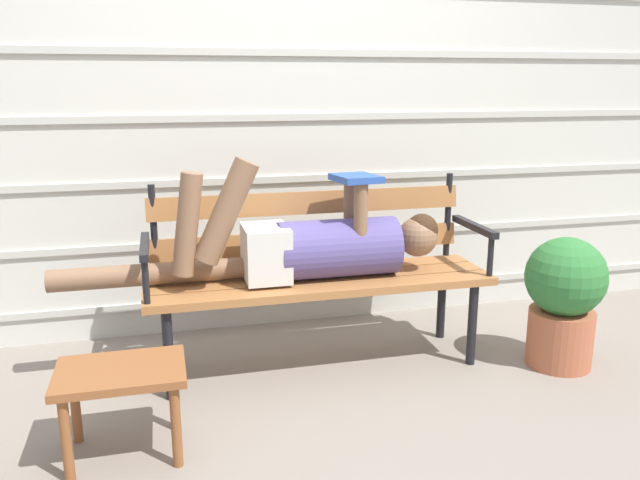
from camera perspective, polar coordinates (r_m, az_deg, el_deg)
name	(u,v)px	position (r m, az deg, el deg)	size (l,w,h in m)	color
ground_plane	(330,381)	(2.96, 0.92, -12.60)	(12.00, 12.00, 0.00)	gray
house_siding	(291,117)	(3.44, -2.59, 11.01)	(4.99, 0.08, 2.29)	beige
park_bench	(317,264)	(3.02, -0.31, -2.17)	(1.61, 0.46, 0.87)	#9E6638
reclining_person	(308,244)	(2.91, -1.11, -0.38)	(1.78, 0.27, 0.58)	#514784
footstool	(121,384)	(2.43, -17.43, -12.24)	(0.45, 0.32, 0.34)	brown
potted_plant	(564,297)	(3.21, 21.08, -4.81)	(0.37, 0.37, 0.63)	#AD5B3D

